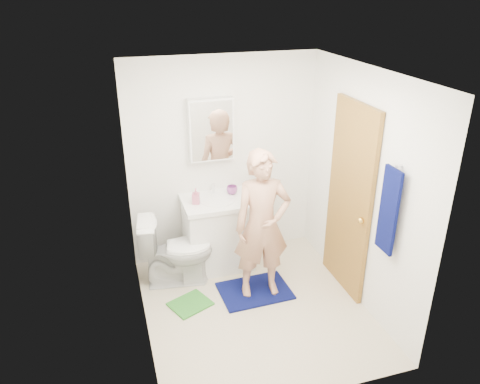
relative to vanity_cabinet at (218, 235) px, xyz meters
name	(u,v)px	position (x,y,z in m)	size (l,w,h in m)	color
floor	(255,309)	(0.15, -0.91, -0.41)	(2.20, 2.40, 0.02)	beige
ceiling	(259,72)	(0.15, -0.91, 2.01)	(2.20, 2.40, 0.02)	white
wall_back	(223,160)	(0.15, 0.30, 0.80)	(2.20, 0.02, 2.40)	white
wall_front	(312,275)	(0.15, -2.12, 0.80)	(2.20, 0.02, 2.40)	white
wall_left	(136,220)	(-0.96, -0.91, 0.80)	(0.02, 2.40, 2.40)	white
wall_right	(362,190)	(1.26, -0.91, 0.80)	(0.02, 2.40, 2.40)	white
vanity_cabinet	(218,235)	(0.00, 0.00, 0.00)	(0.75, 0.55, 0.80)	white
countertop	(217,202)	(0.00, 0.00, 0.43)	(0.79, 0.59, 0.05)	white
sink_basin	(217,200)	(0.00, 0.00, 0.44)	(0.40, 0.40, 0.03)	white
faucet	(213,189)	(0.00, 0.18, 0.51)	(0.03, 0.03, 0.12)	silver
medicine_cabinet	(211,130)	(0.00, 0.22, 1.20)	(0.50, 0.12, 0.70)	white
mirror_panel	(212,131)	(0.00, 0.16, 1.20)	(0.46, 0.01, 0.66)	white
door	(349,200)	(1.22, -0.76, 0.62)	(0.05, 0.80, 2.05)	#A8762E
door_knob	(361,221)	(1.18, -1.08, 0.55)	(0.07, 0.07, 0.07)	gold
towel	(389,211)	(1.18, -1.48, 0.85)	(0.03, 0.24, 0.80)	#080D4A
towel_hook	(399,166)	(1.22, -1.48, 1.27)	(0.02, 0.02, 0.06)	silver
toilet	(176,250)	(-0.53, -0.20, 0.00)	(0.45, 0.78, 0.80)	white
bath_mat	(255,291)	(0.24, -0.65, -0.39)	(0.75, 0.54, 0.02)	#080D4A
green_rug	(190,304)	(-0.48, -0.67, -0.39)	(0.39, 0.33, 0.02)	#358B2E
soap_dispenser	(196,196)	(-0.25, -0.02, 0.54)	(0.08, 0.08, 0.18)	#C35B78
toothbrush_cup	(232,190)	(0.20, 0.10, 0.50)	(0.12, 0.12, 0.10)	#8E408D
man	(262,225)	(0.30, -0.68, 0.42)	(0.58, 0.38, 1.60)	tan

